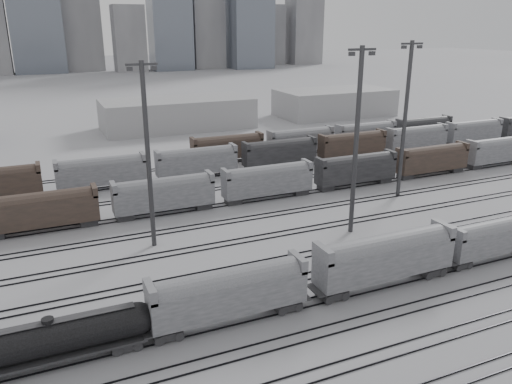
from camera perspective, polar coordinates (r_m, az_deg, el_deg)
name	(u,v)px	position (r m, az deg, el deg)	size (l,w,h in m)	color
ground	(328,304)	(52.56, 8.20, -12.59)	(900.00, 900.00, 0.00)	#AFAFB4
tracks	(258,239)	(66.25, 0.29, -5.42)	(220.00, 71.50, 0.16)	black
tank_car_b	(50,339)	(46.00, -22.44, -15.32)	(17.21, 2.87, 4.25)	black
hopper_car_a	(229,291)	(47.63, -3.14, -11.24)	(15.26, 3.03, 5.46)	black
hopper_car_b	(385,255)	(55.53, 14.54, -7.02)	(16.30, 3.24, 5.83)	black
hopper_car_c	(496,236)	(66.52, 25.78, -4.51)	(13.79, 2.74, 4.93)	black
light_mast_b	(148,153)	(62.07, -12.26, 4.42)	(3.71, 0.59, 23.18)	#363639
light_mast_c	(356,138)	(66.15, 11.41, 6.04)	(3.94, 0.63, 24.65)	#363639
light_mast_d	(405,117)	(83.25, 16.68, 8.23)	(3.97, 0.63, 24.80)	#363639
bg_string_near	(268,182)	(80.75, 1.33, 1.12)	(151.00, 3.00, 5.60)	gray
bg_string_mid	(280,154)	(98.79, 2.71, 4.38)	(151.00, 3.00, 5.60)	black
bg_string_far	(334,138)	(113.97, 8.88, 6.10)	(66.00, 3.00, 5.60)	#4A382F
warehouse_mid	(177,114)	(139.16, -8.98, 8.85)	(40.00, 18.00, 8.00)	#9D9C9F
warehouse_right	(334,103)	(159.10, 8.95, 10.06)	(35.00, 18.00, 8.00)	#9D9C9F
skyline	(92,10)	(319.88, -18.24, 19.12)	(316.00, 22.40, 95.00)	#969598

